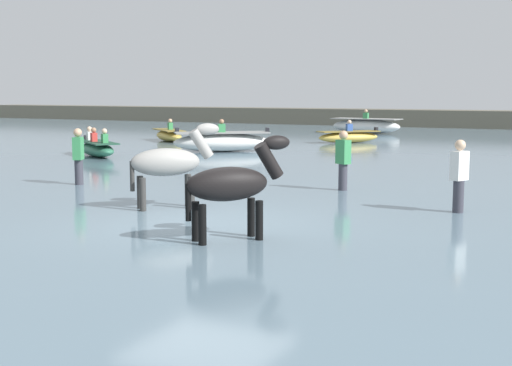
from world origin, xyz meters
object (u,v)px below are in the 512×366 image
boat_far_inshore (366,126)px  person_onlooker_right (79,160)px  boat_distant_east (169,135)px  person_wading_close (343,164)px  boat_distant_west (349,137)px  boat_far_offshore (222,142)px  person_wading_mid (459,181)px  boat_mid_outer (97,148)px  horse_trailing_black (232,187)px  horse_lead_grey (169,164)px

boat_far_inshore → person_onlooker_right: person_onlooker_right is taller
boat_distant_east → person_wading_close: 16.84m
boat_distant_west → boat_far_inshore: bearing=101.8°
boat_far_offshore → person_onlooker_right: 9.81m
boat_far_inshore → person_wading_mid: (9.16, -22.88, 0.20)m
boat_mid_outer → boat_distant_west: (5.61, 9.98, -0.02)m
boat_distant_west → person_wading_close: size_ratio=1.62×
boat_far_offshore → person_onlooker_right: (1.52, -9.69, 0.23)m
boat_mid_outer → person_onlooker_right: bearing=-54.0°
boat_mid_outer → boat_distant_east: size_ratio=1.07×
boat_far_inshore → person_wading_mid: 24.65m
person_wading_mid → horse_trailing_black: bearing=-122.5°
horse_lead_grey → boat_distant_east: horse_lead_grey is taller
horse_trailing_black → horse_lead_grey: bearing=140.4°
boat_distant_east → boat_far_inshore: size_ratio=0.68×
horse_trailing_black → person_wading_close: bearing=93.4°
boat_mid_outer → boat_far_offshore: (2.92, 3.58, 0.09)m
boat_mid_outer → person_wading_mid: size_ratio=1.73×
horse_lead_grey → person_onlooker_right: (-3.87, 1.93, -0.26)m
horse_trailing_black → boat_distant_east: 21.50m
boat_far_offshore → person_wading_mid: (10.43, -9.63, 0.23)m
boat_far_inshore → person_wading_close: size_ratio=2.37×
boat_far_inshore → person_wading_close: 21.94m
boat_far_offshore → person_wading_close: 10.81m
horse_trailing_black → person_wading_close: horse_trailing_black is taller
boat_mid_outer → person_onlooker_right: person_onlooker_right is taller
boat_far_inshore → boat_distant_west: bearing=-78.2°
boat_distant_west → person_wading_mid: bearing=-64.2°
boat_mid_outer → boat_far_offshore: 4.62m
horse_trailing_black → boat_far_inshore: bearing=103.8°
boat_far_offshore → boat_distant_west: size_ratio=1.36×
horse_lead_grey → person_onlooker_right: 4.33m
boat_distant_east → horse_lead_grey: bearing=-56.4°
person_wading_close → boat_far_offshore: bearing=134.0°
boat_mid_outer → boat_distant_east: bearing=104.5°
person_wading_mid → boat_distant_west: bearing=115.8°
person_onlooker_right → person_wading_close: 6.29m
horse_lead_grey → boat_distant_west: horse_lead_grey is taller
person_onlooker_right → person_wading_close: bearing=17.8°
boat_distant_east → person_wading_mid: bearing=-41.2°
horse_trailing_black → boat_far_offshore: size_ratio=0.51×
horse_lead_grey → boat_mid_outer: bearing=135.9°
horse_lead_grey → boat_mid_outer: size_ratio=0.67×
horse_trailing_black → boat_mid_outer: horse_trailing_black is taller
boat_mid_outer → boat_distant_west: 11.45m
horse_lead_grey → horse_trailing_black: bearing=-39.6°
boat_distant_west → person_wading_mid: (7.74, -16.02, 0.33)m
boat_mid_outer → boat_far_inshore: bearing=76.1°
boat_distant_west → horse_lead_grey: bearing=-81.5°
boat_distant_east → person_wading_mid: person_wading_mid is taller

